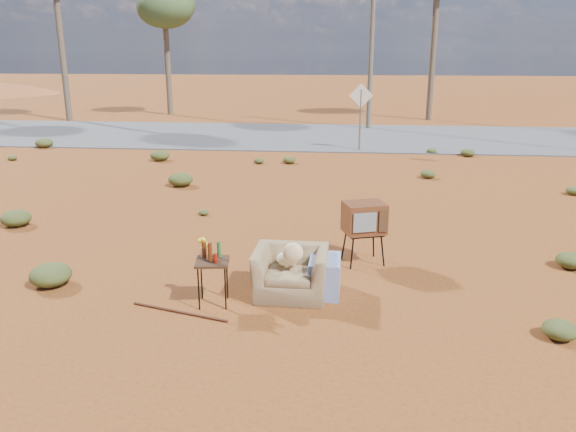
{
  "coord_description": "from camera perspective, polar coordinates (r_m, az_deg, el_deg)",
  "views": [
    {
      "loc": [
        0.96,
        -6.66,
        3.23
      ],
      "look_at": [
        0.16,
        1.49,
        0.8
      ],
      "focal_mm": 35.0,
      "sensor_mm": 36.0,
      "label": 1
    }
  ],
  "objects": [
    {
      "name": "ground",
      "position": [
        7.46,
        -2.36,
        -9.13
      ],
      "size": [
        140.0,
        140.0,
        0.0
      ],
      "primitive_type": "plane",
      "color": "brown",
      "rests_on": "ground"
    },
    {
      "name": "highway",
      "position": [
        21.91,
        3.1,
        8.1
      ],
      "size": [
        140.0,
        7.0,
        0.04
      ],
      "primitive_type": "cube",
      "color": "#565659",
      "rests_on": "ground"
    },
    {
      "name": "armchair",
      "position": [
        7.65,
        0.94,
        -5.15
      ],
      "size": [
        1.18,
        0.74,
        0.87
      ],
      "rotation": [
        0.0,
        0.0,
        -0.02
      ],
      "color": "olive",
      "rests_on": "ground"
    },
    {
      "name": "tv_unit",
      "position": [
        8.73,
        7.76,
        -0.28
      ],
      "size": [
        0.73,
        0.65,
        0.98
      ],
      "rotation": [
        0.0,
        0.0,
        0.33
      ],
      "color": "black",
      "rests_on": "ground"
    },
    {
      "name": "side_table",
      "position": [
        7.36,
        -7.92,
        -4.27
      ],
      "size": [
        0.48,
        0.48,
        0.87
      ],
      "rotation": [
        0.0,
        0.0,
        0.14
      ],
      "color": "#372414",
      "rests_on": "ground"
    },
    {
      "name": "rusty_bar",
      "position": [
        7.39,
        -10.99,
        -9.53
      ],
      "size": [
        1.34,
        0.43,
        0.04
      ],
      "primitive_type": "cylinder",
      "rotation": [
        0.0,
        1.57,
        -0.29
      ],
      "color": "#542616",
      "rests_on": "ground"
    },
    {
      "name": "road_sign",
      "position": [
        18.74,
        7.41,
        11.12
      ],
      "size": [
        0.78,
        0.06,
        2.19
      ],
      "color": "brown",
      "rests_on": "ground"
    },
    {
      "name": "eucalyptus_near_left",
      "position": [
        30.11,
        -12.48,
        20.41
      ],
      "size": [
        3.2,
        3.2,
        6.6
      ],
      "color": "brown",
      "rests_on": "ground"
    },
    {
      "name": "utility_pole_center",
      "position": [
        24.19,
        8.55,
        18.54
      ],
      "size": [
        1.4,
        0.2,
        8.0
      ],
      "color": "brown",
      "rests_on": "ground"
    },
    {
      "name": "scrub_patch",
      "position": [
        11.63,
        -3.4,
        1.1
      ],
      "size": [
        17.49,
        8.07,
        0.33
      ],
      "color": "#444A20",
      "rests_on": "ground"
    }
  ]
}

